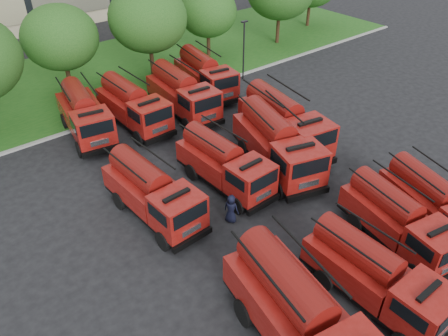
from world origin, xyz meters
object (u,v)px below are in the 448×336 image
at_px(fire_truck_6, 277,144).
at_px(firefighter_4, 231,221).
at_px(fire_truck_0, 301,318).
at_px(fire_truck_4, 152,192).
at_px(fire_truck_3, 434,203).
at_px(fire_truck_7, 284,122).
at_px(firefighter_5, 289,145).
at_px(fire_truck_1, 374,275).
at_px(fire_truck_2, 398,220).
at_px(fire_truck_8, 84,114).
at_px(fire_truck_9, 133,106).
at_px(firefighter_2, 426,228).
at_px(fire_truck_5, 224,163).
at_px(fire_truck_11, 205,75).
at_px(fire_truck_10, 182,93).

xyz_separation_m(fire_truck_6, firefighter_4, (-5.34, -2.09, -1.76)).
relative_size(fire_truck_0, fire_truck_4, 1.18).
bearing_deg(fire_truck_3, fire_truck_4, 154.49).
distance_m(fire_truck_3, fire_truck_7, 10.49).
bearing_deg(firefighter_5, fire_truck_1, 52.17).
relative_size(fire_truck_2, fire_truck_8, 0.91).
bearing_deg(fire_truck_9, firefighter_2, -72.27).
xyz_separation_m(fire_truck_0, fire_truck_9, (3.97, 19.71, -0.17)).
xyz_separation_m(fire_truck_5, firefighter_2, (5.87, -9.64, -1.53)).
xyz_separation_m(fire_truck_8, firefighter_5, (9.96, -9.91, -1.62)).
height_order(fire_truck_1, fire_truck_4, fire_truck_4).
distance_m(fire_truck_9, fire_truck_11, 7.42).
bearing_deg(firefighter_2, fire_truck_10, 26.35).
relative_size(fire_truck_5, fire_truck_6, 0.83).
distance_m(fire_truck_7, fire_truck_9, 10.74).
bearing_deg(fire_truck_9, fire_truck_5, -87.64).
bearing_deg(fire_truck_10, fire_truck_8, 171.82).
relative_size(fire_truck_6, firefighter_2, 5.50).
relative_size(fire_truck_4, fire_truck_10, 0.92).
distance_m(fire_truck_5, firefighter_4, 3.57).
distance_m(fire_truck_2, firefighter_2, 2.80).
xyz_separation_m(fire_truck_2, fire_truck_6, (0.06, 8.43, 0.30)).
bearing_deg(fire_truck_1, fire_truck_7, 62.31).
xyz_separation_m(fire_truck_4, fire_truck_5, (4.63, -0.28, -0.03)).
bearing_deg(firefighter_4, fire_truck_11, -58.35).
bearing_deg(firefighter_4, fire_truck_1, 164.14).
bearing_deg(firefighter_5, fire_truck_8, -52.07).
xyz_separation_m(fire_truck_3, fire_truck_11, (0.73, 20.35, 0.16)).
xyz_separation_m(fire_truck_0, fire_truck_7, (10.31, 11.04, -0.02)).
relative_size(fire_truck_2, fire_truck_4, 0.97).
relative_size(firefighter_2, firefighter_4, 0.88).
height_order(fire_truck_1, fire_truck_6, fire_truck_6).
bearing_deg(fire_truck_6, fire_truck_11, 90.88).
relative_size(fire_truck_6, fire_truck_8, 1.10).
bearing_deg(fire_truck_4, firefighter_4, -48.46).
bearing_deg(firefighter_2, fire_truck_8, 43.90).
distance_m(fire_truck_4, firefighter_2, 14.53).
relative_size(fire_truck_7, firefighter_2, 5.48).
height_order(fire_truck_8, firefighter_4, fire_truck_8).
xyz_separation_m(fire_truck_0, fire_truck_4, (-0.17, 10.34, -0.23)).
bearing_deg(fire_truck_6, fire_truck_8, 139.75).
xyz_separation_m(fire_truck_7, fire_truck_11, (0.99, 9.87, -0.14)).
xyz_separation_m(fire_truck_0, fire_truck_10, (7.77, 19.05, -0.11)).
relative_size(fire_truck_2, fire_truck_10, 0.89).
bearing_deg(fire_truck_6, fire_truck_4, -169.77).
height_order(fire_truck_7, firefighter_5, fire_truck_7).
distance_m(fire_truck_7, fire_truck_10, 8.40).
height_order(fire_truck_6, fire_truck_10, fire_truck_6).
height_order(firefighter_4, firefighter_5, firefighter_5).
height_order(fire_truck_0, fire_truck_11, fire_truck_0).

